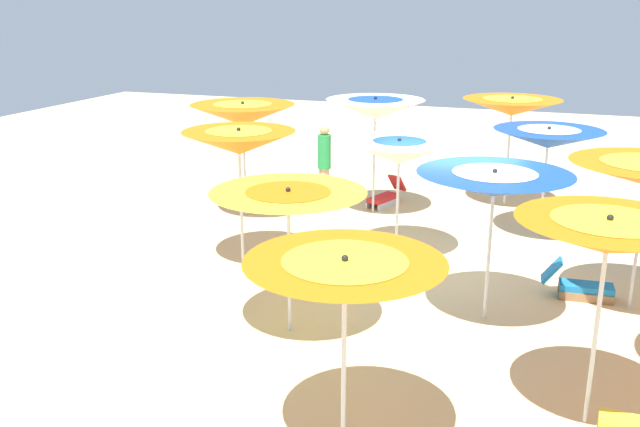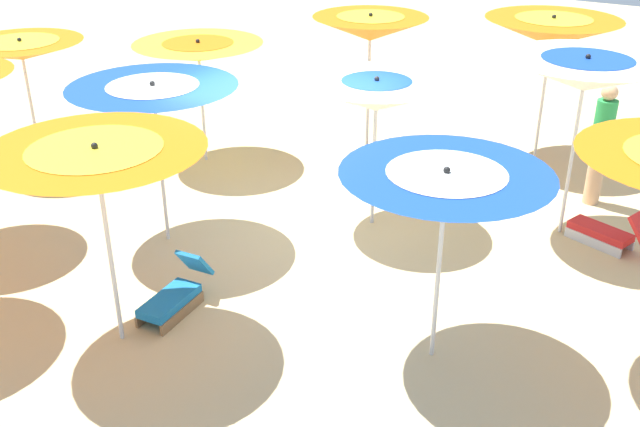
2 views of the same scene
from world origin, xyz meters
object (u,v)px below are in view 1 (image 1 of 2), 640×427
object	(u,v)px
beachgoer_0	(324,163)
beach_umbrella_2	(288,202)
beach_umbrella_3	(345,275)
beach_umbrella_4	(375,109)
beach_umbrella_8	(512,107)
lounger_3	(580,285)
beach_umbrella_6	(494,184)
lounger_1	(386,196)
beach_umbrella_0	(243,114)
beach_umbrella_9	(548,138)
beach_umbrella_5	(399,152)
beach_umbrella_7	(608,236)
beach_umbrella_1	(239,142)

from	to	relation	value
beachgoer_0	beach_umbrella_2	bearing A→B (deg)	124.56
beach_umbrella_3	beach_umbrella_4	xyz separation A→B (m)	(1.99, -8.43, 0.34)
beach_umbrella_8	beach_umbrella_2	bearing A→B (deg)	73.40
beach_umbrella_2	lounger_3	xyz separation A→B (m)	(-3.90, -2.60, -1.70)
beach_umbrella_6	lounger_1	size ratio (longest dim) A/B	1.87
beach_umbrella_0	beach_umbrella_9	xyz separation A→B (m)	(-6.17, -0.62, -0.24)
beach_umbrella_0	beach_umbrella_5	bearing A→B (deg)	159.97
beach_umbrella_3	beach_umbrella_6	size ratio (longest dim) A/B	0.95
beach_umbrella_0	beach_umbrella_6	distance (m)	6.65
beach_umbrella_3	beach_umbrella_7	distance (m)	2.79
beachgoer_0	lounger_1	bearing A→B (deg)	-139.94
beach_umbrella_7	beach_umbrella_2	bearing A→B (deg)	-14.36
beach_umbrella_2	beach_umbrella_6	bearing A→B (deg)	-152.36
beach_umbrella_4	beach_umbrella_9	world-z (taller)	beach_umbrella_4
lounger_1	beach_umbrella_2	bearing A→B (deg)	22.21
beach_umbrella_6	beach_umbrella_8	bearing A→B (deg)	-87.24
beach_umbrella_5	beach_umbrella_8	distance (m)	4.34
beach_umbrella_8	beach_umbrella_9	bearing A→B (deg)	113.10
beach_umbrella_5	lounger_3	bearing A→B (deg)	162.88
beach_umbrella_0	lounger_1	bearing A→B (deg)	-147.16
lounger_1	beach_umbrella_6	bearing A→B (deg)	47.91
lounger_1	beach_umbrella_8	bearing A→B (deg)	129.29
lounger_3	lounger_1	bearing A→B (deg)	131.82
beach_umbrella_0	beach_umbrella_7	distance (m)	9.19
beach_umbrella_1	lounger_3	bearing A→B (deg)	-176.29
beach_umbrella_0	beach_umbrella_2	distance (m)	5.80
beach_umbrella_8	lounger_3	xyz separation A→B (m)	(-1.63, 5.02, -2.05)
beach_umbrella_3	beach_umbrella_6	world-z (taller)	beach_umbrella_6
lounger_1	beach_umbrella_1	bearing A→B (deg)	1.05
beach_umbrella_2	beach_umbrella_8	bearing A→B (deg)	-106.60
beach_umbrella_3	beach_umbrella_6	bearing A→B (deg)	-105.21
beach_umbrella_1	beach_umbrella_2	size ratio (longest dim) A/B	1.15
beach_umbrella_1	lounger_3	size ratio (longest dim) A/B	2.18
beach_umbrella_7	lounger_1	xyz separation A→B (m)	(4.28, -7.71, -1.99)
beach_umbrella_6	beachgoer_0	distance (m)	6.51
lounger_3	beachgoer_0	bearing A→B (deg)	142.93
beach_umbrella_5	beach_umbrella_8	bearing A→B (deg)	-111.53
beach_umbrella_4	beach_umbrella_6	distance (m)	5.58
lounger_3	beach_umbrella_4	bearing A→B (deg)	137.51
beach_umbrella_0	beach_umbrella_1	size ratio (longest dim) A/B	1.01
beach_umbrella_1	beach_umbrella_7	size ratio (longest dim) A/B	1.01
beachgoer_0	beach_umbrella_5	bearing A→B (deg)	151.41
beach_umbrella_5	beach_umbrella_7	distance (m)	5.67
beach_umbrella_1	beach_umbrella_2	bearing A→B (deg)	128.93
beach_umbrella_2	beach_umbrella_8	distance (m)	7.96
beach_umbrella_4	lounger_3	world-z (taller)	beach_umbrella_4
beach_umbrella_9	beach_umbrella_0	bearing A→B (deg)	5.76
beach_umbrella_9	beach_umbrella_1	bearing A→B (deg)	33.95
beach_umbrella_1	beach_umbrella_9	bearing A→B (deg)	-146.05
beach_umbrella_5	beachgoer_0	world-z (taller)	beach_umbrella_5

